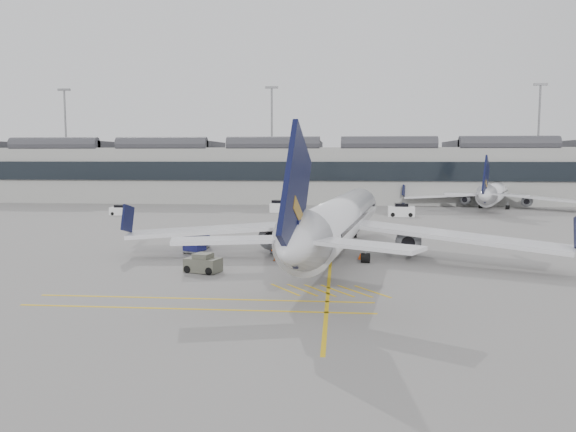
# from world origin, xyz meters

# --- Properties ---
(ground) EXTENTS (220.00, 220.00, 0.00)m
(ground) POSITION_xyz_m (0.00, 0.00, 0.00)
(ground) COLOR gray
(ground) RESTS_ON ground
(terminal) EXTENTS (200.00, 20.45, 12.40)m
(terminal) POSITION_xyz_m (0.00, 71.93, 6.14)
(terminal) COLOR #9E9E99
(terminal) RESTS_ON ground
(light_masts) EXTENTS (113.00, 0.60, 25.45)m
(light_masts) POSITION_xyz_m (-1.67, 86.00, 14.49)
(light_masts) COLOR slate
(light_masts) RESTS_ON ground
(apron_markings) EXTENTS (0.25, 60.00, 0.01)m
(apron_markings) POSITION_xyz_m (10.00, 10.00, 0.01)
(apron_markings) COLOR gold
(apron_markings) RESTS_ON ground
(airliner_main) EXTENTS (38.85, 42.73, 11.41)m
(airliner_main) POSITION_xyz_m (10.65, 5.86, 3.35)
(airliner_main) COLOR silver
(airliner_main) RESTS_ON ground
(airliner_far) EXTENTS (30.75, 34.03, 9.52)m
(airliner_far) POSITION_xyz_m (38.78, 58.64, 2.80)
(airliner_far) COLOR silver
(airliner_far) RESTS_ON ground
(belt_loader) EXTENTS (5.43, 3.27, 2.16)m
(belt_loader) POSITION_xyz_m (6.70, 9.79, 0.63)
(belt_loader) COLOR silver
(belt_loader) RESTS_ON ground
(baggage_cart_a) EXTENTS (1.73, 1.51, 1.62)m
(baggage_cart_a) POSITION_xyz_m (4.98, 9.09, 0.87)
(baggage_cart_a) COLOR gray
(baggage_cart_a) RESTS_ON ground
(baggage_cart_b) EXTENTS (2.06, 1.93, 1.71)m
(baggage_cart_b) POSITION_xyz_m (5.13, 7.30, 0.92)
(baggage_cart_b) COLOR gray
(baggage_cart_b) RESTS_ON ground
(baggage_cart_c) EXTENTS (2.34, 2.17, 1.97)m
(baggage_cart_c) POSITION_xyz_m (-3.01, 6.94, 1.06)
(baggage_cart_c) COLOR gray
(baggage_cart_c) RESTS_ON ground
(baggage_cart_d) EXTENTS (1.83, 1.53, 1.86)m
(baggage_cart_d) POSITION_xyz_m (-3.27, 10.13, 1.00)
(baggage_cart_d) COLOR gray
(baggage_cart_d) RESTS_ON ground
(ramp_agent_a) EXTENTS (0.58, 0.68, 1.56)m
(ramp_agent_a) POSITION_xyz_m (6.99, 8.70, 0.78)
(ramp_agent_a) COLOR #E9490C
(ramp_agent_a) RESTS_ON ground
(ramp_agent_b) EXTENTS (0.89, 0.72, 1.72)m
(ramp_agent_b) POSITION_xyz_m (5.12, 3.80, 0.86)
(ramp_agent_b) COLOR #DA570B
(ramp_agent_b) RESTS_ON ground
(pushback_tug) EXTENTS (3.09, 2.38, 1.53)m
(pushback_tug) POSITION_xyz_m (-0.07, -1.72, 0.68)
(pushback_tug) COLOR #505044
(pushback_tug) RESTS_ON ground
(safety_cone_nose) EXTENTS (0.34, 0.34, 0.47)m
(safety_cone_nose) POSITION_xyz_m (8.87, 19.79, 0.24)
(safety_cone_nose) COLOR #F24C0A
(safety_cone_nose) RESTS_ON ground
(safety_cone_engine) EXTENTS (0.41, 0.41, 0.57)m
(safety_cone_engine) POSITION_xyz_m (12.64, 5.18, 0.29)
(safety_cone_engine) COLOR #F24C0A
(safety_cone_engine) RESTS_ON ground
(service_van_left) EXTENTS (3.21, 1.66, 1.63)m
(service_van_left) POSITION_xyz_m (-23.86, 40.91, 0.73)
(service_van_left) COLOR silver
(service_van_left) RESTS_ON ground
(service_van_mid) EXTENTS (2.58, 4.13, 1.98)m
(service_van_mid) POSITION_xyz_m (0.54, 48.60, 0.89)
(service_van_mid) COLOR silver
(service_van_mid) RESTS_ON ground
(service_van_right) EXTENTS (4.07, 2.12, 2.06)m
(service_van_right) POSITION_xyz_m (20.34, 42.76, 0.92)
(service_van_right) COLOR silver
(service_van_right) RESTS_ON ground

